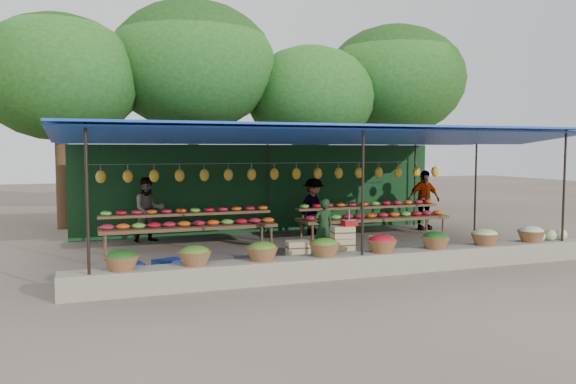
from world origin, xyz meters
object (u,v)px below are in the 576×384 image
object	(u,v)px
crate_counter	(341,248)
blue_crate_back	(127,273)
vendor_seated	(323,227)
weighing_scale	(349,222)
blue_crate_front	(168,268)

from	to	relation	value
crate_counter	blue_crate_back	xyz separation A→B (m)	(-4.34, -0.25, -0.15)
crate_counter	blue_crate_back	bearing A→B (deg)	-176.66
vendor_seated	blue_crate_back	size ratio (longest dim) A/B	2.35
crate_counter	weighing_scale	distance (m)	0.57
crate_counter	blue_crate_front	bearing A→B (deg)	-179.55
blue_crate_back	crate_counter	bearing A→B (deg)	-9.62
crate_counter	blue_crate_front	xyz separation A→B (m)	(-3.59, -0.03, -0.16)
vendor_seated	blue_crate_front	xyz separation A→B (m)	(-3.54, -0.87, -0.48)
weighing_scale	blue_crate_back	distance (m)	4.58
weighing_scale	vendor_seated	world-z (taller)	vendor_seated
crate_counter	weighing_scale	bearing A→B (deg)	0.00
crate_counter	blue_crate_back	size ratio (longest dim) A/B	4.38
weighing_scale	vendor_seated	xyz separation A→B (m)	(-0.22, 0.84, -0.21)
weighing_scale	blue_crate_back	size ratio (longest dim) A/B	0.61
weighing_scale	blue_crate_back	world-z (taller)	weighing_scale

